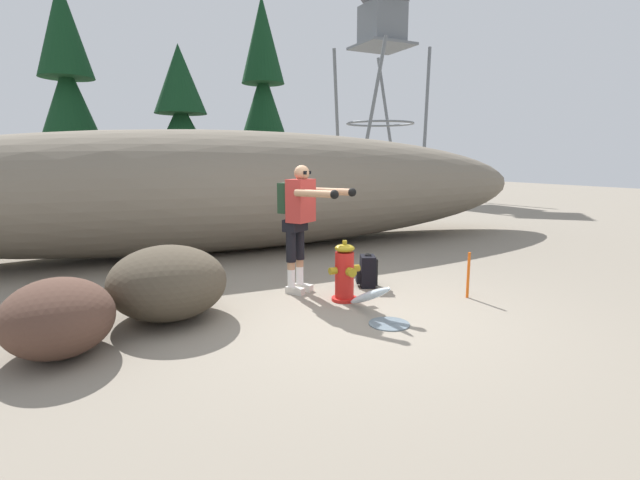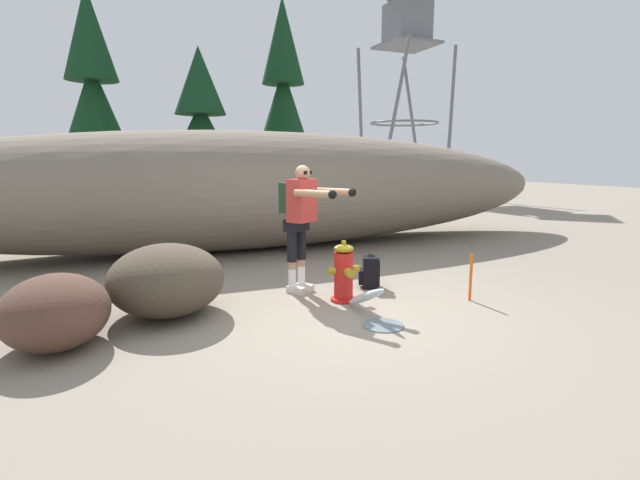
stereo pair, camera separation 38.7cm
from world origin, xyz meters
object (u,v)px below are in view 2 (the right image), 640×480
watchtower (407,30)px  fire_hydrant (344,274)px  utility_worker (301,213)px  spare_backpack (370,272)px  survey_stake (471,277)px  boulder_large (167,280)px  boulder_mid (55,311)px

watchtower → fire_hydrant: bearing=-125.0°
utility_worker → watchtower: size_ratio=0.17×
fire_hydrant → spare_backpack: 0.78m
utility_worker → survey_stake: size_ratio=2.84×
utility_worker → boulder_large: utility_worker is taller
utility_worker → boulder_large: (-1.75, -0.25, -0.67)m
spare_backpack → boulder_large: size_ratio=0.33×
utility_worker → boulder_large: size_ratio=1.19×
spare_backpack → survey_stake: bearing=155.3°
fire_hydrant → watchtower: (10.26, 14.63, 7.36)m
spare_backpack → boulder_mid: (-3.79, -0.71, 0.13)m
utility_worker → boulder_large: 1.89m
boulder_large → boulder_mid: boulder_large is taller
boulder_mid → survey_stake: boulder_mid is taller
boulder_large → watchtower: (12.36, 14.30, 7.31)m
spare_backpack → boulder_large: boulder_large is taller
boulder_large → watchtower: watchtower is taller
spare_backpack → survey_stake: survey_stake is taller
spare_backpack → boulder_mid: bearing=36.3°
boulder_mid → boulder_large: bearing=29.3°
fire_hydrant → watchtower: watchtower is taller
utility_worker → spare_backpack: size_ratio=3.62×
boulder_large → boulder_mid: size_ratio=1.18×
fire_hydrant → utility_worker: bearing=120.8°
boulder_large → fire_hydrant: bearing=-9.1°
boulder_large → boulder_mid: 1.22m
boulder_mid → watchtower: size_ratio=0.12×
utility_worker → survey_stake: 2.33m
spare_backpack → boulder_mid: boulder_mid is taller
utility_worker → survey_stake: utility_worker is taller
boulder_mid → watchtower: bearing=48.0°
utility_worker → spare_backpack: (0.97, -0.14, -0.87)m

